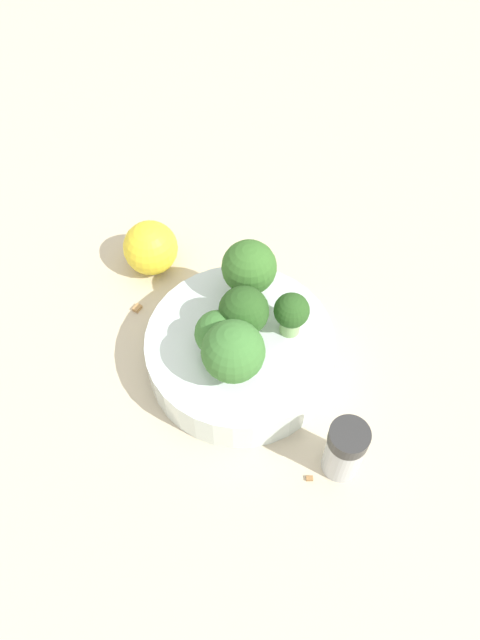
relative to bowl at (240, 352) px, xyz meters
The scene contains 11 objects.
ground_plane 0.02m from the bowl, ahead, with size 3.00×3.00×0.00m, color beige.
bowl is the anchor object (origin of this frame).
broccoli_floret_0 0.06m from the bowl, 58.78° to the left, with size 0.05×0.05×0.06m.
broccoli_floret_1 0.08m from the bowl, 107.85° to the left, with size 0.05×0.05×0.07m.
broccoli_floret_2 0.05m from the bowl, 128.18° to the right, with size 0.04×0.04×0.05m.
broccoli_floret_3 0.07m from the bowl, 72.68° to the right, with size 0.06×0.06×0.07m.
broccoli_floret_4 0.07m from the bowl, 40.19° to the left, with size 0.03×0.03×0.05m.
pepper_shaker 0.14m from the bowl, 23.28° to the right, with size 0.04×0.04×0.07m.
lemon_wedge 0.16m from the bowl, 153.91° to the left, with size 0.06×0.06×0.06m, color yellow.
almond_crumb_0 0.14m from the bowl, 36.00° to the right, with size 0.01×0.00×0.01m, color olive.
almond_crumb_1 0.13m from the bowl, behind, with size 0.01×0.01×0.01m, color #AD7F4C.
Camera 1 is at (0.14, -0.29, 0.55)m, focal length 35.00 mm.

